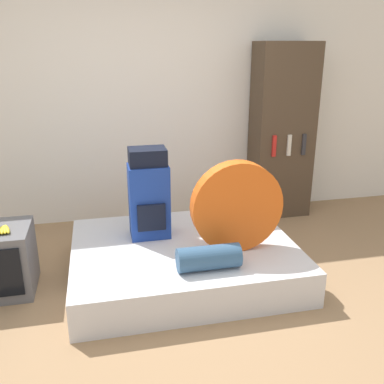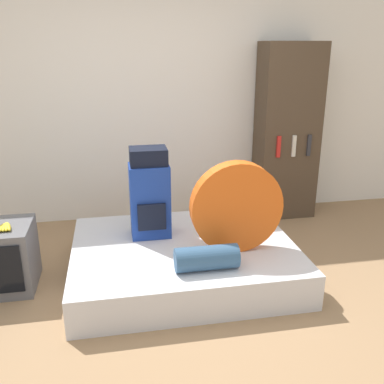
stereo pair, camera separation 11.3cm
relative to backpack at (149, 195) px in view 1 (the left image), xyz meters
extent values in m
plane|color=#997551|center=(0.20, -0.90, -0.66)|extent=(16.00, 16.00, 0.00)
cube|color=white|center=(0.20, 1.19, 0.64)|extent=(8.00, 0.05, 2.60)
cube|color=silver|center=(0.25, -0.23, -0.51)|extent=(1.82, 1.43, 0.29)
cube|color=navy|center=(0.00, 0.00, -0.06)|extent=(0.33, 0.25, 0.63)
cube|color=black|center=(0.00, 0.01, 0.33)|extent=(0.30, 0.23, 0.14)
cube|color=black|center=(0.00, -0.14, -0.15)|extent=(0.23, 0.03, 0.23)
cylinder|color=#E05B19|center=(0.64, -0.41, -0.01)|extent=(0.73, 0.13, 0.73)
cylinder|color=#33567A|center=(0.34, -0.68, -0.28)|extent=(0.47, 0.18, 0.18)
cube|color=#5B5B60|center=(-1.19, -0.16, -0.39)|extent=(0.49, 0.48, 0.53)
ellipsoid|color=yellow|center=(-1.15, -0.22, -0.11)|extent=(0.08, 0.17, 0.03)
ellipsoid|color=yellow|center=(-1.13, -0.22, -0.11)|extent=(0.06, 0.17, 0.03)
ellipsoid|color=yellow|center=(-1.12, -0.22, -0.11)|extent=(0.03, 0.17, 0.03)
ellipsoid|color=yellow|center=(-1.11, -0.22, -0.11)|extent=(0.06, 0.17, 0.03)
ellipsoid|color=yellow|center=(-1.10, -0.22, -0.11)|extent=(0.08, 0.17, 0.03)
cube|color=#473828|center=(1.60, 0.94, 0.29)|extent=(0.64, 0.39, 1.89)
cube|color=red|center=(1.43, 0.74, 0.18)|extent=(0.04, 0.02, 0.23)
cube|color=beige|center=(1.60, 0.74, 0.18)|extent=(0.04, 0.02, 0.23)
cube|color=#2D2D33|center=(1.77, 0.74, 0.18)|extent=(0.04, 0.02, 0.23)
camera|label=1|loc=(-0.39, -3.38, 1.20)|focal=40.00mm
camera|label=2|loc=(-0.28, -3.41, 1.20)|focal=40.00mm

